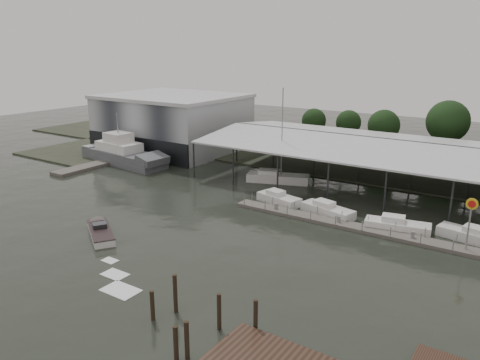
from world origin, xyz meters
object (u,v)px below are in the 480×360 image
Objects in this scene: grey_trawler at (124,154)px; speedboat_underway at (100,230)px; shell_fuel_sign at (470,215)px; white_sailboat at (277,178)px.

speedboat_underway is at bearing -41.47° from grey_trawler.
shell_fuel_sign is at bearing -1.09° from grey_trawler.
grey_trawler reaches higher than shell_fuel_sign.
speedboat_underway is at bearing -121.90° from white_sailboat.
shell_fuel_sign is 0.30× the size of grey_trawler.
grey_trawler is at bearing -14.38° from speedboat_underway.
speedboat_underway is (-33.12, -16.50, -3.53)m from shell_fuel_sign.
white_sailboat is at bearing -69.01° from speedboat_underway.
shell_fuel_sign is 29.66m from white_sailboat.
white_sailboat reaches higher than speedboat_underway.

